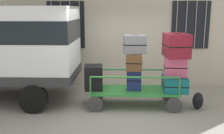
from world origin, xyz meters
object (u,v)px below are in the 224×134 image
suitcase_midleft_top (135,44)px  suitcase_left_bottom (94,77)px  backpack (198,101)px  suitcase_midleft_bottom (134,80)px  luggage_cart (134,93)px  suitcase_midleft_middle (134,62)px  suitcase_center_middle (175,67)px  suitcase_center_bottom (175,83)px  suitcase_center_top (176,45)px

suitcase_midleft_top → suitcase_left_bottom: bearing=177.5°
suitcase_left_bottom → backpack: size_ratio=1.44×
suitcase_midleft_bottom → suitcase_midleft_top: 0.92m
luggage_cart → suitcase_midleft_bottom: bearing=-90.0°
suitcase_left_bottom → suitcase_midleft_middle: suitcase_midleft_middle is taller
suitcase_left_bottom → suitcase_midleft_bottom: (1.05, -0.04, -0.05)m
luggage_cart → suitcase_midleft_top: (0.00, -0.01, 1.27)m
luggage_cart → suitcase_midleft_middle: bearing=-90.0°
suitcase_left_bottom → suitcase_midleft_bottom: 1.05m
luggage_cart → suitcase_midleft_top: suitcase_midleft_top is taller
luggage_cart → suitcase_center_middle: suitcase_center_middle is taller
suitcase_midleft_middle → suitcase_center_bottom: size_ratio=0.72×
suitcase_midleft_bottom → backpack: bearing=-6.8°
luggage_cart → suitcase_midleft_bottom: size_ratio=4.29×
suitcase_left_bottom → suitcase_center_bottom: suitcase_left_bottom is taller
suitcase_center_middle → suitcase_center_top: bearing=90.0°
suitcase_midleft_bottom → backpack: suitcase_midleft_bottom is taller
suitcase_left_bottom → suitcase_center_bottom: 2.10m
suitcase_midleft_top → suitcase_center_top: bearing=0.2°
suitcase_midleft_top → suitcase_center_top: size_ratio=0.72×
suitcase_midleft_bottom → suitcase_midleft_top: suitcase_midleft_top is taller
suitcase_left_bottom → suitcase_midleft_bottom: suitcase_left_bottom is taller
suitcase_midleft_middle → suitcase_midleft_top: 0.44m
backpack → suitcase_center_top: bearing=161.1°
suitcase_left_bottom → suitcase_midleft_top: size_ratio=1.08×
suitcase_center_top → suitcase_center_middle: bearing=-90.0°
suitcase_midleft_top → backpack: suitcase_midleft_top is taller
suitcase_center_middle → suitcase_center_top: (0.00, 0.01, 0.54)m
backpack → suitcase_midleft_top: bearing=173.2°
luggage_cart → backpack: (1.62, -0.20, -0.14)m
suitcase_center_middle → backpack: 1.04m
suitcase_left_bottom → backpack: suitcase_left_bottom is taller
suitcase_midleft_bottom → suitcase_center_top: suitcase_center_top is taller
suitcase_midleft_middle → suitcase_center_top: (1.05, 0.02, 0.42)m
backpack → suitcase_center_bottom: bearing=163.3°
suitcase_midleft_bottom → suitcase_center_top: 1.38m
suitcase_center_top → backpack: size_ratio=1.87×
suitcase_center_bottom → suitcase_left_bottom: bearing=178.2°
luggage_cart → suitcase_midleft_bottom: 0.35m
suitcase_center_middle → suitcase_center_top: suitcase_center_top is taller
luggage_cart → suitcase_center_top: 1.63m
suitcase_midleft_middle → suitcase_center_bottom: bearing=-0.5°
suitcase_midleft_middle → luggage_cart: bearing=90.0°
suitcase_midleft_bottom → suitcase_left_bottom: bearing=177.6°
suitcase_midleft_top → backpack: (1.62, -0.19, -1.41)m
suitcase_center_bottom → suitcase_center_top: (0.00, 0.03, 0.98)m
suitcase_center_top → backpack: bearing=-18.9°
suitcase_midleft_bottom → suitcase_midleft_top: size_ratio=0.92×
suitcase_midleft_middle → backpack: suitcase_midleft_middle is taller
suitcase_center_top → suitcase_left_bottom: bearing=178.9°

